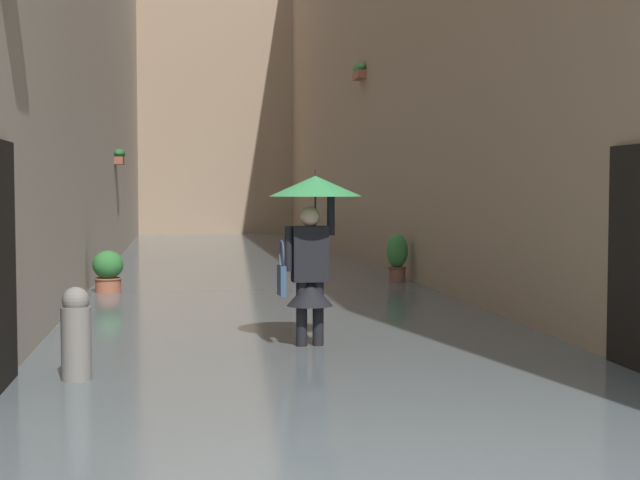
# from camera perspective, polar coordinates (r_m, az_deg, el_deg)

# --- Properties ---
(ground_plane) EXTENTS (74.37, 74.37, 0.00)m
(ground_plane) POSITION_cam_1_polar(r_m,az_deg,el_deg) (19.52, -4.75, -2.06)
(ground_plane) COLOR #605B56
(flood_water) EXTENTS (6.53, 35.75, 0.10)m
(flood_water) POSITION_cam_1_polar(r_m,az_deg,el_deg) (19.52, -4.76, -1.92)
(flood_water) COLOR #515B60
(flood_water) RESTS_ON ground_plane
(building_facade_far) EXTENTS (9.33, 1.80, 10.60)m
(building_facade_far) POSITION_cam_1_polar(r_m,az_deg,el_deg) (35.37, -6.59, 8.88)
(building_facade_far) COLOR gray
(building_facade_far) RESTS_ON ground_plane
(person_wading) EXTENTS (1.00, 1.00, 2.00)m
(person_wading) POSITION_cam_1_polar(r_m,az_deg,el_deg) (9.75, -0.48, 0.88)
(person_wading) COLOR #4C4233
(person_wading) RESTS_ON ground_plane
(potted_plant_near_left) EXTENTS (0.39, 0.39, 0.97)m
(potted_plant_near_left) POSITION_cam_1_polar(r_m,az_deg,el_deg) (16.73, 4.84, -1.12)
(potted_plant_near_left) COLOR brown
(potted_plant_near_left) RESTS_ON ground_plane
(potted_plant_near_right) EXTENTS (0.50, 0.50, 0.78)m
(potted_plant_near_right) POSITION_cam_1_polar(r_m,az_deg,el_deg) (15.31, -13.11, -2.00)
(potted_plant_near_right) COLOR #9E563D
(potted_plant_near_right) RESTS_ON ground_plane
(mooring_bollard) EXTENTS (0.26, 0.26, 0.93)m
(mooring_bollard) POSITION_cam_1_polar(r_m,az_deg,el_deg) (8.37, -14.99, -6.00)
(mooring_bollard) COLOR slate
(mooring_bollard) RESTS_ON ground_plane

